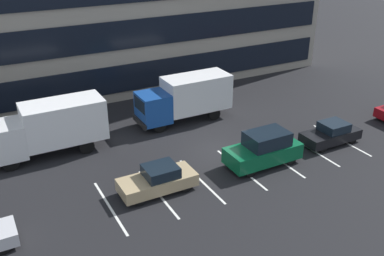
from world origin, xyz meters
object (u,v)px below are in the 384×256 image
(suv_forest, at_px, (264,149))
(box_truck_blue, at_px, (186,97))
(sedan_tan, at_px, (158,180))
(sedan_black, at_px, (331,134))
(box_truck_white, at_px, (49,126))

(suv_forest, bearing_deg, box_truck_blue, 98.06)
(sedan_tan, height_order, sedan_black, sedan_tan)
(box_truck_blue, bearing_deg, box_truck_white, -176.64)
(box_truck_white, relative_size, box_truck_blue, 1.02)
(suv_forest, height_order, sedan_tan, suv_forest)
(box_truck_white, distance_m, sedan_tan, 8.59)
(box_truck_blue, height_order, sedan_black, box_truck_blue)
(box_truck_blue, xyz_separation_m, sedan_black, (6.96, -8.13, -1.20))
(box_truck_blue, relative_size, suv_forest, 1.53)
(box_truck_white, xyz_separation_m, sedan_black, (17.10, -7.54, -1.24))
(sedan_tan, bearing_deg, suv_forest, -2.51)
(sedan_black, bearing_deg, box_truck_white, 156.22)
(box_truck_white, height_order, suv_forest, box_truck_white)
(suv_forest, xyz_separation_m, sedan_tan, (-7.05, 0.31, -0.31))
(box_truck_blue, xyz_separation_m, sedan_tan, (-5.89, -7.96, -1.17))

